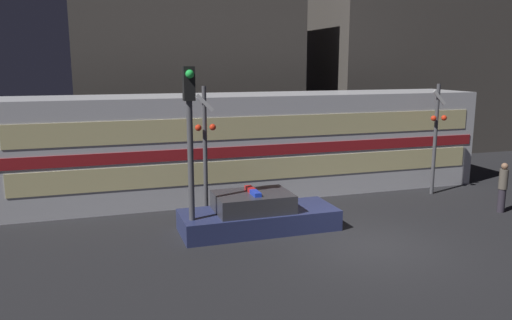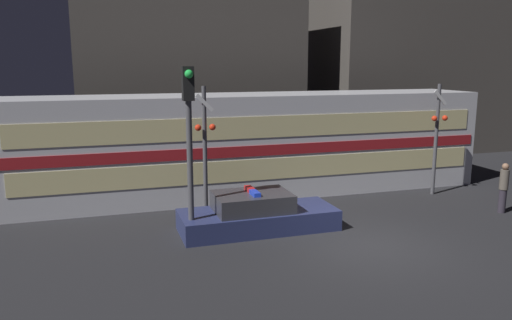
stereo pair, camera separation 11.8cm
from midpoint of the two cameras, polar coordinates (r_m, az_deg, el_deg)
The scene contains 9 objects.
ground_plane at distance 14.21m, azimuth 12.36°, elevation -9.45°, with size 120.00×120.00×0.00m, color black.
train at distance 18.94m, azimuth -0.42°, elevation 1.83°, with size 17.75×2.92×3.78m.
police_car at distance 14.95m, azimuth -0.09°, elevation -6.29°, with size 4.68×1.79×1.26m.
pedestrian at distance 18.49m, azimuth 26.20°, elevation -2.78°, with size 0.28×0.28×1.68m.
crossing_signal_near at distance 19.81m, azimuth 19.70°, elevation 2.72°, with size 0.66×0.30×4.17m.
crossing_signal_far at distance 15.74m, azimuth -6.04°, elevation 1.41°, with size 0.66×0.30×4.22m.
traffic_light_corner at distance 13.56m, azimuth -7.80°, elevation 3.30°, with size 0.30×0.46×4.83m.
building_left at distance 26.20m, azimuth -8.27°, elevation 10.38°, with size 10.65×6.63×9.36m.
building_center at distance 30.62m, azimuth 17.51°, elevation 10.56°, with size 11.49×5.68×9.89m.
Camera 1 is at (-6.87, -11.46, 4.90)m, focal length 35.00 mm.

